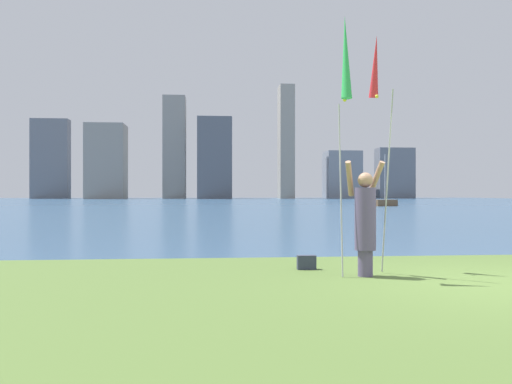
{
  "coord_description": "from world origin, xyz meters",
  "views": [
    {
      "loc": [
        -4.13,
        -7.37,
        1.3
      ],
      "look_at": [
        -1.94,
        16.04,
        1.31
      ],
      "focal_mm": 38.24,
      "sensor_mm": 36.0,
      "label": 1
    }
  ],
  "objects_px": {
    "bag": "(306,262)",
    "kite_flag_right": "(376,74)",
    "person": "(365,219)",
    "kite_flag_left": "(345,63)",
    "sailboat_6": "(385,202)"
  },
  "relations": [
    {
      "from": "kite_flag_right",
      "to": "bag",
      "type": "bearing_deg",
      "value": 170.48
    },
    {
      "from": "kite_flag_right",
      "to": "bag",
      "type": "relative_size",
      "value": 12.46
    },
    {
      "from": "kite_flag_left",
      "to": "bag",
      "type": "xyz_separation_m",
      "value": [
        -0.39,
        1.05,
        -3.11
      ]
    },
    {
      "from": "kite_flag_left",
      "to": "kite_flag_right",
      "type": "bearing_deg",
      "value": 49.19
    },
    {
      "from": "bag",
      "to": "kite_flag_right",
      "type": "bearing_deg",
      "value": -9.52
    },
    {
      "from": "person",
      "to": "sailboat_6",
      "type": "relative_size",
      "value": 0.37
    },
    {
      "from": "person",
      "to": "kite_flag_left",
      "type": "bearing_deg",
      "value": -142.07
    },
    {
      "from": "person",
      "to": "bag",
      "type": "bearing_deg",
      "value": 139.24
    },
    {
      "from": "bag",
      "to": "person",
      "type": "bearing_deg",
      "value": -46.95
    },
    {
      "from": "kite_flag_right",
      "to": "sailboat_6",
      "type": "height_order",
      "value": "sailboat_6"
    },
    {
      "from": "kite_flag_left",
      "to": "bag",
      "type": "bearing_deg",
      "value": 110.64
    },
    {
      "from": "person",
      "to": "kite_flag_right",
      "type": "bearing_deg",
      "value": 65.68
    },
    {
      "from": "sailboat_6",
      "to": "kite_flag_right",
      "type": "bearing_deg",
      "value": -108.86
    },
    {
      "from": "kite_flag_right",
      "to": "sailboat_6",
      "type": "distance_m",
      "value": 43.52
    },
    {
      "from": "kite_flag_right",
      "to": "sailboat_6",
      "type": "bearing_deg",
      "value": 71.14
    }
  ]
}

